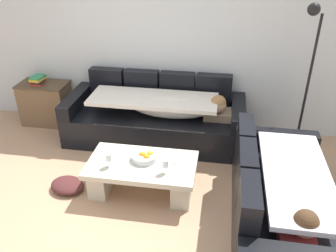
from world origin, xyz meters
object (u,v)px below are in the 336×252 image
Objects in this scene: couch_near_window at (281,203)px; fruit_bowl at (145,157)px; couch_along_wall at (158,118)px; open_magazine at (170,159)px; crumpled_garment at (67,185)px; wine_glass_near_right at (165,164)px; book_stack_on_cabinet at (38,80)px; floor_lamp at (306,75)px; coffee_table at (142,173)px; side_cabinet at (46,103)px; wine_glass_near_left at (109,158)px.

couch_near_window is 1.50m from fruit_bowl.
open_magazine is at bearing -72.19° from couch_along_wall.
wine_glass_near_right is at bearing -0.61° from crumpled_garment.
fruit_bowl is 1.00× the size of open_magazine.
couch_along_wall reaches higher than crumpled_garment.
floor_lamp is at bearing -5.03° from book_stack_on_cabinet.
couch_near_window is 1.61× the size of coffee_table.
side_cabinet is (-1.78, 0.23, -0.01)m from couch_along_wall.
fruit_bowl is 0.14× the size of floor_lamp.
couch_near_window is 1.25m from open_magazine.
couch_along_wall is 1.25× the size of floor_lamp.
side_cabinet reaches higher than open_magazine.
wine_glass_near_right is at bearing -1.55° from wine_glass_near_left.
wine_glass_near_left is 0.09× the size of floor_lamp.
open_magazine is at bearing -147.35° from floor_lamp.
wine_glass_near_left is at bearing -159.05° from coffee_table.
floor_lamp reaches higher than crumpled_garment.
wine_glass_near_right is (0.62, -0.02, 0.00)m from wine_glass_near_left.
open_magazine reaches higher than coffee_table.
side_cabinet is 3.70m from floor_lamp.
floor_lamp is at bearing -5.17° from side_cabinet.
floor_lamp is (2.11, 1.19, 0.62)m from wine_glass_near_left.
open_magazine is 2.47m from side_cabinet.
book_stack_on_cabinet is at bearing 145.17° from fruit_bowl.
wine_glass_near_right is 0.23× the size of side_cabinet.
floor_lamp reaches higher than side_cabinet.
wine_glass_near_left reaches higher than fruit_bowl.
couch_near_window is 1.50m from coffee_table.
coffee_table is at bearing 8.65° from crumpled_garment.
fruit_bowl is 0.34m from wine_glass_near_right.
coffee_table is 5.12× the size of book_stack_on_cabinet.
couch_along_wall is 1.26× the size of couch_near_window.
wine_glass_near_right reaches higher than crumpled_garment.
side_cabinet is (-2.12, 1.28, -0.06)m from open_magazine.
couch_along_wall is 1.17m from coffee_table.
wine_glass_near_right is (0.29, -0.14, 0.26)m from coffee_table.
open_magazine is 0.39× the size of side_cabinet.
wine_glass_near_left is at bearing -177.76° from open_magazine.
wine_glass_near_left is at bearing 82.15° from couch_near_window.
couch_near_window reaches higher than wine_glass_near_right.
couch_near_window is at bearing -27.77° from book_stack_on_cabinet.
side_cabinet is at bearing 130.48° from open_magazine.
crumpled_garment is (1.03, -1.51, -0.64)m from book_stack_on_cabinet.
open_magazine is at bearing 87.88° from wine_glass_near_right.
open_magazine is at bearing -31.09° from side_cabinet.
book_stack_on_cabinet reaches higher than wine_glass_near_right.
fruit_bowl is (0.06, -1.10, 0.09)m from couch_along_wall.
couch_near_window reaches higher than crumpled_garment.
couch_along_wall is 14.67× the size of wine_glass_near_right.
book_stack_on_cabinet reaches higher than open_magazine.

